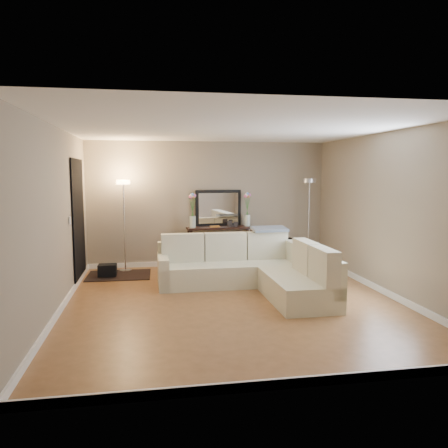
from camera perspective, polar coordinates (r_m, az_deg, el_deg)
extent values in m
cube|color=#935F35|center=(6.76, 1.16, -10.13)|extent=(5.00, 5.50, 0.01)
cube|color=white|center=(6.51, 1.22, 12.45)|extent=(5.00, 5.50, 0.01)
cube|color=gray|center=(9.22, -2.05, 2.63)|extent=(5.00, 0.02, 2.60)
cube|color=gray|center=(3.85, 8.96, -3.13)|extent=(5.00, 0.02, 2.60)
cube|color=gray|center=(6.52, -21.03, 0.50)|extent=(0.02, 5.50, 2.60)
cube|color=gray|center=(7.40, 20.65, 1.21)|extent=(0.02, 5.50, 2.60)
cube|color=white|center=(9.37, -2.00, -5.02)|extent=(5.00, 0.03, 0.10)
cube|color=white|center=(4.27, 8.53, -19.84)|extent=(5.00, 0.03, 0.10)
cube|color=white|center=(6.75, -20.37, -10.09)|extent=(0.03, 5.50, 0.10)
cube|color=white|center=(7.60, 20.09, -8.21)|extent=(0.03, 5.50, 0.10)
cube|color=black|center=(8.20, -18.46, 0.38)|extent=(0.02, 1.20, 2.20)
cube|color=white|center=(7.35, -19.49, 0.44)|extent=(0.02, 0.08, 0.12)
cube|color=beige|center=(7.74, 0.83, -6.44)|extent=(2.51, 0.88, 0.38)
cube|color=beige|center=(8.01, 0.37, -4.03)|extent=(2.50, 0.21, 0.54)
cube|color=beige|center=(7.60, -7.94, -6.17)|extent=(0.18, 0.87, 0.54)
cube|color=beige|center=(6.83, 9.60, -8.34)|extent=(0.88, 1.54, 0.38)
cube|color=beige|center=(7.28, 11.00, -5.25)|extent=(0.21, 2.40, 0.54)
cube|color=beige|center=(7.77, -5.43, -3.10)|extent=(0.75, 0.22, 0.50)
cube|color=beige|center=(7.87, 0.17, -2.94)|extent=(0.75, 0.22, 0.50)
cube|color=beige|center=(8.04, 5.58, -2.77)|extent=(0.75, 0.22, 0.50)
cube|color=beige|center=(7.07, 10.64, -4.16)|extent=(0.22, 0.69, 0.50)
cube|color=beige|center=(6.42, 12.93, -5.33)|extent=(0.22, 0.69, 0.50)
cube|color=slate|center=(8.02, 5.95, -0.64)|extent=(0.65, 0.40, 0.08)
cube|color=black|center=(9.02, -0.51, -0.49)|extent=(1.40, 0.47, 0.04)
cube|color=black|center=(8.82, -4.30, -3.45)|extent=(0.05, 0.05, 0.80)
cube|color=black|center=(9.11, -4.62, -3.13)|extent=(0.05, 0.05, 0.80)
cube|color=black|center=(9.12, 3.59, -3.11)|extent=(0.05, 0.05, 0.80)
cube|color=black|center=(9.39, 3.04, -2.82)|extent=(0.05, 0.05, 0.80)
cube|color=black|center=(9.13, -0.51, -4.44)|extent=(1.31, 0.44, 0.03)
cube|color=#BF3333|center=(8.99, -4.02, -3.87)|extent=(0.04, 0.17, 0.20)
cube|color=#3359A5|center=(9.00, -3.75, -3.79)|extent=(0.05, 0.17, 0.22)
cube|color=gold|center=(9.00, -3.44, -3.71)|extent=(0.06, 0.17, 0.24)
cube|color=#3F7F4C|center=(9.02, -3.09, -3.83)|extent=(0.06, 0.17, 0.20)
cube|color=#994C99|center=(9.02, -2.78, -3.75)|extent=(0.04, 0.17, 0.22)
cube|color=orange|center=(9.03, -2.51, -3.67)|extent=(0.05, 0.17, 0.24)
cube|color=#262626|center=(9.05, -2.20, -3.79)|extent=(0.06, 0.17, 0.20)
cube|color=#4C99B2|center=(9.05, -1.85, -3.71)|extent=(0.06, 0.17, 0.22)
cube|color=#B2A58C|center=(9.06, -1.54, -3.63)|extent=(0.04, 0.17, 0.24)
cube|color=brown|center=(9.08, -1.28, -3.75)|extent=(0.05, 0.17, 0.20)
cube|color=navy|center=(9.09, -0.97, -3.67)|extent=(0.06, 0.17, 0.22)
cube|color=gold|center=(9.10, -0.63, -3.59)|extent=(0.06, 0.17, 0.24)
cube|color=black|center=(9.16, -0.75, 2.09)|extent=(0.97, 0.12, 0.76)
cube|color=white|center=(9.14, -0.71, 2.08)|extent=(0.84, 0.07, 0.63)
cube|color=#C57322|center=(8.97, -1.22, -0.38)|extent=(0.20, 0.14, 0.04)
cube|color=black|center=(9.02, 0.77, -0.04)|extent=(0.11, 0.03, 0.14)
cube|color=black|center=(9.05, 1.55, -0.08)|extent=(0.09, 0.03, 0.12)
cylinder|color=silver|center=(8.90, -4.12, 0.23)|extent=(0.14, 0.14, 0.25)
cylinder|color=#38722D|center=(8.87, -4.26, 2.13)|extent=(0.10, 0.02, 0.44)
sphere|color=#E5598C|center=(8.85, -4.41, 3.56)|extent=(0.08, 0.08, 0.07)
cylinder|color=#38722D|center=(8.87, -4.20, 2.20)|extent=(0.06, 0.01, 0.46)
sphere|color=white|center=(8.85, -4.29, 3.69)|extent=(0.08, 0.08, 0.07)
cylinder|color=#38722D|center=(8.87, -4.14, 2.27)|extent=(0.01, 0.01, 0.49)
sphere|color=#598CE5|center=(8.85, -4.15, 3.83)|extent=(0.08, 0.08, 0.07)
cylinder|color=#38722D|center=(8.87, -4.08, 2.13)|extent=(0.06, 0.01, 0.44)
sphere|color=#E58C4C|center=(8.86, -4.02, 3.56)|extent=(0.08, 0.08, 0.07)
cylinder|color=#38722D|center=(8.87, -4.02, 2.20)|extent=(0.11, 0.02, 0.46)
sphere|color=#D866B2|center=(8.86, -3.89, 3.70)|extent=(0.08, 0.08, 0.07)
cylinder|color=silver|center=(9.17, 3.05, 0.43)|extent=(0.14, 0.14, 0.25)
cylinder|color=#38722D|center=(9.13, 2.95, 2.27)|extent=(0.10, 0.02, 0.44)
sphere|color=#E5598C|center=(9.11, 2.82, 3.66)|extent=(0.08, 0.08, 0.07)
cylinder|color=#38722D|center=(9.14, 3.01, 2.34)|extent=(0.06, 0.01, 0.46)
sphere|color=white|center=(9.12, 2.95, 3.79)|extent=(0.08, 0.08, 0.07)
cylinder|color=#38722D|center=(9.14, 3.06, 2.40)|extent=(0.01, 0.01, 0.49)
sphere|color=#598CE5|center=(9.12, 3.07, 3.93)|extent=(0.08, 0.08, 0.07)
cylinder|color=#38722D|center=(9.14, 3.12, 2.27)|extent=(0.06, 0.01, 0.44)
sphere|color=#E58C4C|center=(9.13, 3.20, 3.66)|extent=(0.08, 0.08, 0.07)
cylinder|color=#38722D|center=(9.14, 3.17, 2.34)|extent=(0.11, 0.02, 0.46)
sphere|color=#D866B2|center=(9.14, 3.32, 3.80)|extent=(0.08, 0.08, 0.07)
cylinder|color=silver|center=(8.96, -12.73, -5.97)|extent=(0.24, 0.24, 0.03)
cylinder|color=silver|center=(8.81, -12.88, -0.49)|extent=(0.03, 0.03, 1.72)
cylinder|color=#FFBF72|center=(8.74, -13.03, 5.35)|extent=(0.26, 0.26, 0.08)
cylinder|color=silver|center=(9.40, 10.87, -5.32)|extent=(0.31, 0.31, 0.03)
cylinder|color=silver|center=(9.26, 10.99, -0.03)|extent=(0.03, 0.03, 1.75)
cylinder|color=silver|center=(9.20, 11.11, 5.59)|extent=(0.33, 0.33, 0.08)
cube|color=black|center=(8.63, -13.56, -6.52)|extent=(1.20, 0.91, 0.02)
cube|color=black|center=(8.53, -14.98, -5.82)|extent=(0.34, 0.24, 0.22)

